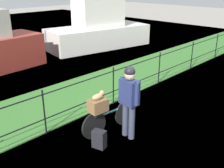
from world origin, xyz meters
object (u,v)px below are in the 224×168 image
Objects in this scene: cyclist_person at (129,96)px; moored_boat_mid at (99,30)px; backpack_on_paving at (99,139)px; wooden_crate at (98,105)px; terrier_dog at (99,96)px; bicycle_main at (110,118)px.

moored_boat_mid is at bearing 51.14° from cyclist_person.
cyclist_person is at bearing 62.37° from backpack_on_paving.
wooden_crate is 0.72m from cyclist_person.
wooden_crate is 8.75m from moored_boat_mid.
terrier_dog is at bearing -5.09° from wooden_crate.
cyclist_person is 8.82m from moored_boat_mid.
wooden_crate is (-0.34, 0.03, 0.44)m from bicycle_main.
moored_boat_mid is (5.53, 6.87, -0.09)m from cyclist_person.
terrier_dog is 0.92m from backpack_on_paving.
wooden_crate reaches higher than backpack_on_paving.
wooden_crate is 0.22m from terrier_dog.
bicycle_main is at bearing 100.34° from backpack_on_paving.
bicycle_main is 4.03× the size of wooden_crate.
terrier_dog is 0.19× the size of cyclist_person.
cyclist_person is (0.44, -0.49, 0.00)m from terrier_dog.
backpack_on_paving is (-0.28, -0.33, -0.58)m from wooden_crate.
backpack_on_paving is at bearing -133.15° from moored_boat_mid.
bicycle_main is 0.74m from terrier_dog.
backpack_on_paving is at bearing -130.68° from wooden_crate.
moored_boat_mid reaches higher than terrier_dog.
terrier_dog is 0.06× the size of moored_boat_mid.
moored_boat_mid is at bearing 48.53° from bicycle_main.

